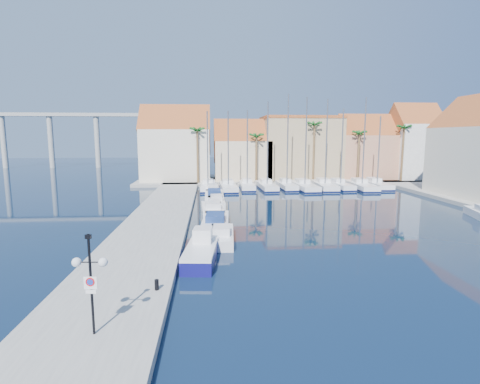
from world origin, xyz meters
name	(u,v)px	position (x,y,z in m)	size (l,w,h in m)	color
ground	(275,273)	(0.00, 0.00, 0.00)	(260.00, 260.00, 0.00)	#081C30
quay_west	(157,222)	(-9.00, 13.50, 0.25)	(6.00, 77.00, 0.50)	gray
shore_north	(284,179)	(10.00, 48.00, 0.25)	(54.00, 16.00, 0.50)	gray
lamp_post	(90,269)	(-8.60, -7.36, 3.20)	(1.40, 0.44, 4.11)	black
bollard	(157,285)	(-6.71, -3.16, 0.77)	(0.22, 0.22, 0.55)	black
fishing_boat	(201,251)	(-4.56, 2.73, 0.67)	(2.47, 5.93, 2.02)	#110F5C
motorboat_west_0	(222,236)	(-3.05, 7.13, 0.51)	(2.13, 5.83, 1.40)	white
motorboat_west_1	(216,222)	(-3.46, 12.13, 0.51)	(2.77, 7.49, 1.40)	white
motorboat_west_2	(213,209)	(-3.69, 18.18, 0.51)	(2.57, 7.11, 1.40)	white
motorboat_west_3	(216,202)	(-3.22, 22.93, 0.51)	(2.07, 5.92, 1.40)	white
motorboat_west_4	(214,195)	(-3.40, 27.93, 0.51)	(2.42, 7.48, 1.40)	white
motorboat_west_5	(212,189)	(-3.66, 33.41, 0.51)	(2.48, 6.56, 1.40)	white
motorboat_west_6	(211,185)	(-3.74, 38.27, 0.51)	(1.93, 5.40, 1.40)	white
sailboat_0	(208,186)	(-4.26, 36.49, 0.61)	(2.33, 8.54, 12.10)	white
sailboat_1	(228,186)	(-1.14, 35.98, 0.60)	(2.71, 9.09, 12.14)	white
sailboat_2	(247,185)	(1.91, 36.97, 0.62)	(2.32, 8.15, 12.29)	white
sailboat_3	(267,185)	(4.96, 36.39, 0.63)	(2.67, 8.71, 13.58)	white
sailboat_4	(286,185)	(8.16, 36.60, 0.67)	(2.34, 8.13, 14.78)	white
sailboat_5	(304,186)	(10.82, 35.79, 0.61)	(2.93, 9.89, 14.25)	white
sailboat_6	(324,185)	(14.24, 36.22, 0.61)	(3.19, 9.77, 14.01)	white
sailboat_7	(339,185)	(16.70, 36.15, 0.62)	(2.63, 8.33, 12.57)	white
sailboat_8	(361,185)	(20.02, 35.61, 0.61)	(3.21, 10.09, 14.26)	white
sailboat_9	(376,184)	(22.95, 36.66, 0.59)	(2.77, 9.15, 11.51)	white
building_0	(176,146)	(-10.00, 47.00, 6.52)	(12.30, 9.00, 13.50)	beige
building_1	(242,153)	(2.00, 47.00, 5.30)	(10.30, 8.00, 11.00)	beige
building_2	(300,147)	(13.00, 48.00, 6.26)	(14.20, 10.20, 11.50)	tan
building_3	(364,150)	(25.00, 47.00, 5.86)	(10.30, 8.00, 12.00)	tan
building_4	(413,144)	(34.00, 46.00, 6.97)	(8.30, 8.00, 14.00)	silver
palm_0	(197,132)	(-6.00, 42.00, 9.08)	(2.60, 2.60, 10.15)	brown
palm_1	(256,138)	(4.00, 42.00, 8.14)	(2.60, 2.60, 9.15)	brown
palm_2	(314,126)	(14.00, 42.00, 10.02)	(2.60, 2.60, 11.15)	brown
palm_3	(359,135)	(22.00, 42.00, 8.61)	(2.60, 2.60, 9.65)	brown
palm_4	(404,129)	(30.00, 42.00, 9.55)	(2.60, 2.60, 10.65)	brown
viaduct	(77,129)	(-39.07, 82.00, 10.25)	(48.00, 2.20, 14.45)	#9E9E99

